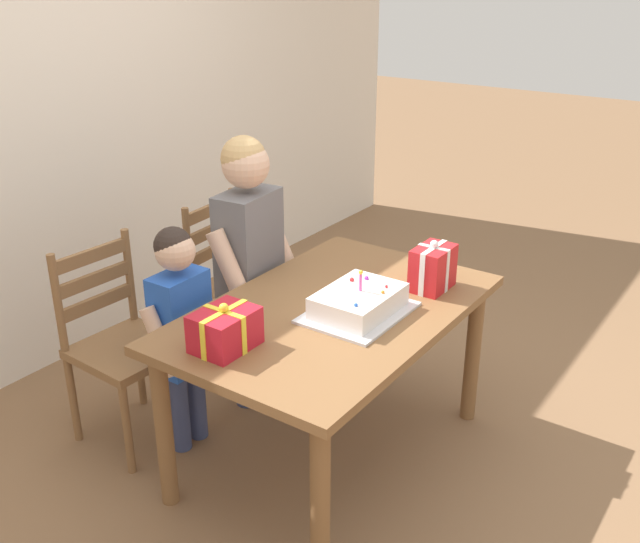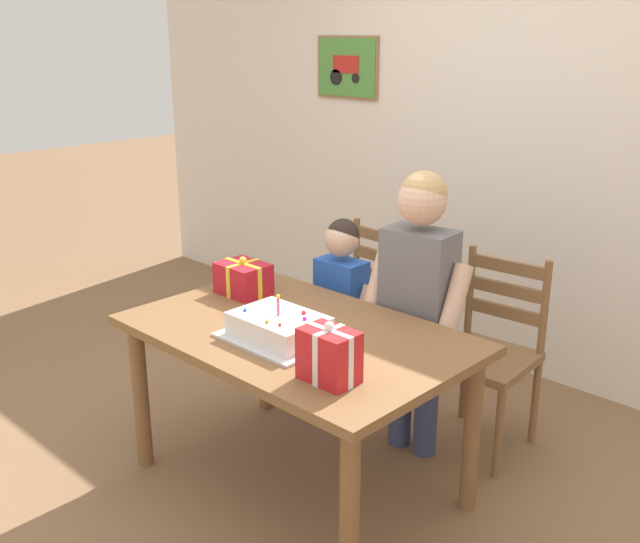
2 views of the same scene
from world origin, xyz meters
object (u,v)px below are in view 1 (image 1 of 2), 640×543
(birthday_cake, at_px, (358,303))
(chair_right, at_px, (236,285))
(chair_left, at_px, (122,344))
(gift_box_beside_cake, at_px, (433,268))
(child_older, at_px, (249,247))
(child_younger, at_px, (181,318))
(gift_box_red_large, at_px, (225,330))
(dining_table, at_px, (332,329))

(birthday_cake, xyz_separation_m, chair_right, (0.37, 0.98, -0.31))
(chair_left, bearing_deg, gift_box_beside_cake, -54.43)
(chair_right, distance_m, child_older, 0.49)
(child_older, relative_size, child_younger, 1.28)
(child_younger, bearing_deg, gift_box_red_large, -115.03)
(child_younger, bearing_deg, chair_right, 22.75)
(child_older, bearing_deg, gift_box_red_large, -146.36)
(gift_box_red_large, relative_size, chair_left, 0.26)
(dining_table, distance_m, birthday_cake, 0.19)
(child_younger, bearing_deg, gift_box_beside_cake, -50.06)
(gift_box_beside_cake, relative_size, chair_right, 0.24)
(chair_right, distance_m, child_younger, 0.75)
(birthday_cake, height_order, child_older, child_older)
(birthday_cake, relative_size, child_older, 0.33)
(chair_left, bearing_deg, child_older, -26.72)
(child_older, bearing_deg, birthday_cake, -102.93)
(dining_table, distance_m, child_younger, 0.65)
(gift_box_beside_cake, distance_m, chair_left, 1.41)
(child_older, bearing_deg, child_younger, 179.92)
(gift_box_red_large, bearing_deg, child_younger, 64.97)
(gift_box_beside_cake, bearing_deg, chair_left, 125.57)
(dining_table, bearing_deg, child_older, 73.33)
(gift_box_beside_cake, distance_m, chair_right, 1.17)
(dining_table, distance_m, gift_box_beside_cake, 0.51)
(dining_table, xyz_separation_m, gift_box_red_large, (-0.50, 0.14, 0.17))
(child_younger, bearing_deg, birthday_cake, -66.68)
(gift_box_red_large, height_order, chair_right, chair_right)
(dining_table, height_order, chair_right, chair_right)
(gift_box_red_large, xyz_separation_m, child_older, (0.67, 0.45, 0.01))
(chair_left, height_order, child_younger, child_younger)
(chair_right, bearing_deg, gift_box_red_large, -140.43)
(birthday_cake, relative_size, gift_box_red_large, 1.88)
(gift_box_beside_cake, bearing_deg, child_younger, 129.94)
(child_older, height_order, child_younger, child_older)
(dining_table, bearing_deg, chair_left, 114.09)
(chair_right, bearing_deg, gift_box_beside_cake, -89.02)
(chair_left, relative_size, child_younger, 0.88)
(gift_box_red_large, bearing_deg, birthday_cake, -26.35)
(chair_left, distance_m, chair_right, 0.77)
(chair_left, relative_size, child_older, 0.69)
(chair_left, bearing_deg, child_younger, -70.35)
(gift_box_red_large, bearing_deg, dining_table, -15.57)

